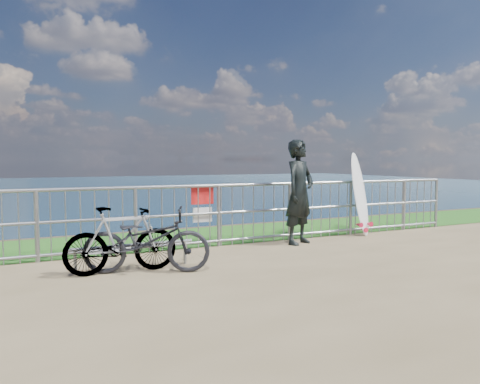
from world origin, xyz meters
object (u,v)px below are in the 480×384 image
surfboard (360,197)px  bicycle_far (121,240)px  bicycle_near (147,240)px  surfer (300,192)px

surfboard → bicycle_far: bearing=-168.0°
surfboard → bicycle_near: (-4.79, -1.22, -0.34)m
surfer → bicycle_near: bearing=172.9°
surfboard → bicycle_far: 5.24m
surfboard → bicycle_near: size_ratio=1.00×
bicycle_near → bicycle_far: size_ratio=1.12×
bicycle_far → surfboard: bearing=-76.6°
bicycle_far → bicycle_near: bearing=-111.1°
surfboard → surfer: bearing=-170.7°
bicycle_near → surfer: bearing=-51.7°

